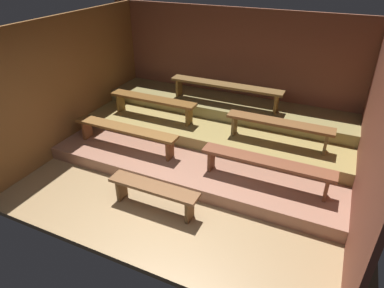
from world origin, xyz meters
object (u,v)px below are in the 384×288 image
object	(u,v)px
bench_lower_left	(125,131)
bench_lower_right	(266,164)
bench_middle_right	(279,125)
bench_middle_left	(153,101)
bench_floor_center	(154,191)
bench_upper_center	(225,87)

from	to	relation	value
bench_lower_left	bench_lower_right	distance (m)	2.61
bench_lower_left	bench_middle_right	bearing A→B (deg)	20.27
bench_lower_left	bench_middle_right	size ratio (longest dim) A/B	1.12
bench_lower_left	bench_middle_left	world-z (taller)	bench_middle_left
bench_middle_left	bench_floor_center	bearing A→B (deg)	-59.91
bench_lower_right	bench_middle_left	distance (m)	2.75
bench_floor_center	bench_lower_right	xyz separation A→B (m)	(1.42, 1.04, 0.24)
bench_lower_left	bench_middle_left	xyz separation A→B (m)	(0.04, 0.95, 0.22)
bench_lower_right	bench_middle_right	bearing A→B (deg)	92.24
bench_lower_left	bench_middle_left	distance (m)	0.98
bench_lower_right	bench_middle_right	size ratio (longest dim) A/B	1.12
bench_floor_center	bench_middle_left	distance (m)	2.35
bench_lower_left	bench_lower_right	xyz separation A→B (m)	(2.61, 0.00, 0.00)
bench_lower_right	bench_upper_center	xyz separation A→B (m)	(-1.32, 1.72, 0.46)
bench_floor_center	bench_lower_right	size ratio (longest dim) A/B	0.69
bench_floor_center	bench_upper_center	xyz separation A→B (m)	(0.10, 2.76, 0.70)
bench_lower_right	bench_middle_left	bearing A→B (deg)	159.73
bench_floor_center	bench_lower_right	world-z (taller)	bench_lower_right
bench_lower_right	bench_middle_right	world-z (taller)	bench_middle_right
bench_middle_left	bench_middle_right	size ratio (longest dim) A/B	1.00
bench_floor_center	bench_middle_left	world-z (taller)	bench_middle_left
bench_floor_center	bench_middle_left	size ratio (longest dim) A/B	0.77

